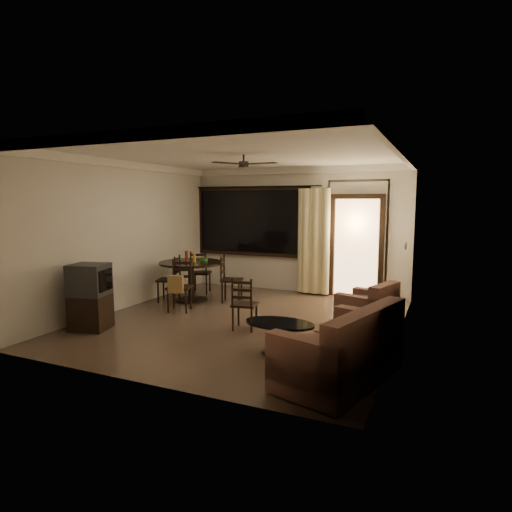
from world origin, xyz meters
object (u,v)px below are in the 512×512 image
at_px(dining_table, 191,270).
at_px(armchair, 369,311).
at_px(tv_cabinet, 90,297).
at_px(side_chair, 245,314).
at_px(dining_chair_south, 179,295).
at_px(dining_chair_north, 201,280).
at_px(dining_chair_west, 169,288).
at_px(dining_chair_east, 231,288).
at_px(sofa, 344,353).
at_px(coffee_table, 280,332).

xyz_separation_m(dining_table, armchair, (3.71, -0.63, -0.32)).
bearing_deg(tv_cabinet, side_chair, 8.56).
bearing_deg(side_chair, dining_chair_south, -28.41).
height_order(dining_table, dining_chair_south, dining_table).
height_order(dining_table, dining_chair_north, dining_table).
xyz_separation_m(dining_chair_south, armchair, (3.45, 0.18, 0.01)).
height_order(dining_chair_south, dining_chair_north, same).
bearing_deg(tv_cabinet, dining_chair_west, 74.47).
bearing_deg(dining_table, dining_chair_west, -145.37).
relative_size(dining_chair_east, dining_chair_north, 1.00).
height_order(dining_chair_east, armchair, dining_chair_east).
xyz_separation_m(dining_chair_east, armchair, (2.92, -0.89, 0.03)).
bearing_deg(tv_cabinet, dining_table, 65.68).
relative_size(tv_cabinet, armchair, 1.11).
distance_m(dining_table, side_chair, 2.36).
bearing_deg(side_chair, dining_chair_west, -35.93).
relative_size(sofa, armchair, 1.88).
relative_size(dining_table, dining_chair_east, 1.37).
height_order(dining_table, armchair, dining_table).
bearing_deg(side_chair, sofa, 134.75).
bearing_deg(dining_table, sofa, -36.07).
relative_size(tv_cabinet, coffee_table, 1.09).
height_order(sofa, armchair, sofa).
relative_size(dining_chair_west, armchair, 1.00).
distance_m(dining_chair_west, sofa, 4.84).
bearing_deg(dining_chair_west, dining_chair_south, 30.41).
relative_size(armchair, coffee_table, 0.99).
distance_m(dining_chair_west, dining_chair_east, 1.27).
height_order(dining_chair_west, side_chair, dining_chair_west).
xyz_separation_m(sofa, armchair, (-0.07, 2.12, -0.03)).
bearing_deg(dining_chair_south, dining_table, 89.91).
bearing_deg(dining_chair_east, tv_cabinet, 138.27).
relative_size(sofa, coffee_table, 1.86).
height_order(dining_table, coffee_table, dining_table).
bearing_deg(tv_cabinet, dining_chair_south, 52.46).
distance_m(armchair, side_chair, 1.98).
xyz_separation_m(dining_chair_east, tv_cabinet, (-1.18, -2.62, 0.25)).
bearing_deg(dining_chair_north, dining_chair_south, 90.00).
relative_size(dining_chair_east, armchair, 1.00).
relative_size(dining_chair_north, sofa, 0.53).
bearing_deg(dining_table, armchair, -9.69).
relative_size(dining_chair_east, tv_cabinet, 0.90).
distance_m(armchair, coffee_table, 1.79).
xyz_separation_m(dining_chair_west, tv_cabinet, (-0.01, -2.12, 0.25)).
distance_m(dining_chair_east, tv_cabinet, 2.89).
relative_size(dining_chair_south, side_chair, 1.11).
distance_m(coffee_table, side_chair, 1.19).
distance_m(dining_chair_west, tv_cabinet, 2.13).
distance_m(dining_chair_east, coffee_table, 3.11).
distance_m(dining_chair_north, tv_cabinet, 3.13).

